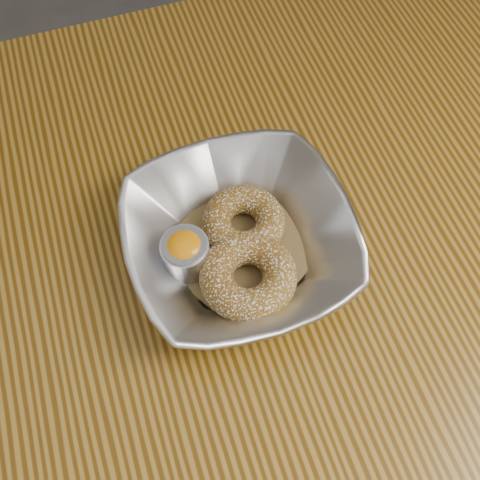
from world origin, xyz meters
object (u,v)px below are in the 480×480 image
object	(u,v)px
table	(217,283)
ramekin	(186,253)
donut_back	(243,222)
serving_bowl	(240,240)
donut_front	(248,276)

from	to	relation	value
table	ramekin	bearing A→B (deg)	-154.80
table	donut_back	distance (m)	0.13
serving_bowl	ramekin	size ratio (longest dim) A/B	4.75
serving_bowl	donut_back	xyz separation A→B (m)	(0.01, 0.02, -0.00)
serving_bowl	ramekin	bearing A→B (deg)	178.78
table	serving_bowl	xyz separation A→B (m)	(0.03, -0.02, 0.13)
table	donut_back	world-z (taller)	donut_back
serving_bowl	table	bearing A→B (deg)	145.99
donut_back	donut_front	distance (m)	0.07
donut_back	ramekin	world-z (taller)	ramekin
table	donut_back	bearing A→B (deg)	7.25
table	donut_front	world-z (taller)	donut_front
donut_back	donut_front	bearing A→B (deg)	-104.55
table	serving_bowl	distance (m)	0.13
donut_front	ramekin	distance (m)	0.07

